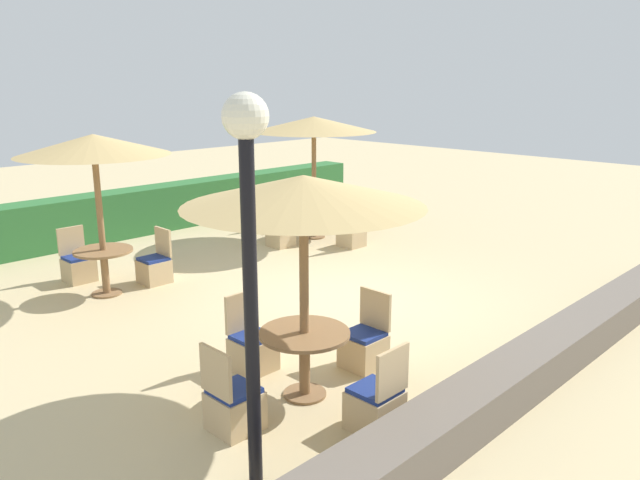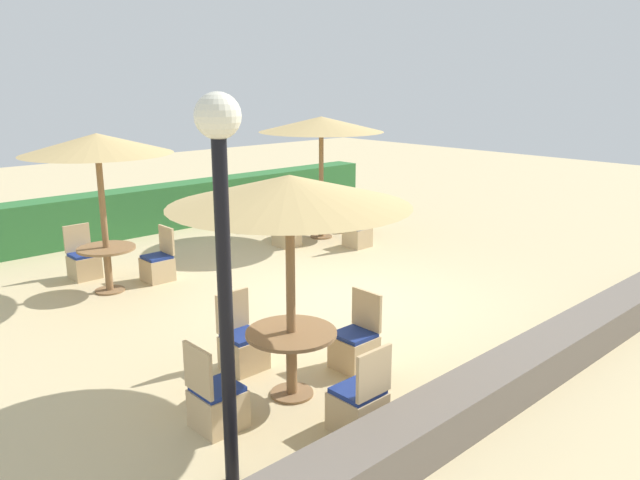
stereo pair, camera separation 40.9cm
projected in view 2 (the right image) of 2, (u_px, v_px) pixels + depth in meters
ground_plane at (346, 302)px, 9.79m from camera, size 40.00×40.00×0.00m
hedge_row at (147, 210)px, 14.18m from camera, size 13.00×0.70×1.02m
stone_border at (546, 356)px, 7.37m from camera, size 10.00×0.56×0.46m
lamp_post at (222, 219)px, 4.85m from camera, size 0.36×0.36×3.32m
parasol_back_right at (321, 125)px, 13.19m from camera, size 2.66×2.66×2.63m
round_table_back_right at (321, 211)px, 13.66m from camera, size 1.19×1.19×0.71m
patio_chair_back_right_north at (291, 218)px, 14.49m from camera, size 0.46×0.46×0.93m
patio_chair_back_right_south at (358, 235)px, 12.95m from camera, size 0.46×0.46×0.93m
patio_chair_back_right_west at (286, 234)px, 13.02m from camera, size 0.46×0.46×0.93m
patio_chair_back_right_east at (353, 218)px, 14.50m from camera, size 0.46×0.46×0.93m
parasol_back_left at (97, 145)px, 9.70m from camera, size 2.33×2.33×2.59m
round_table_back_left at (107, 258)px, 10.17m from camera, size 0.93×0.93×0.75m
patio_chair_back_left_north at (84, 263)px, 10.94m from camera, size 0.46×0.46×0.93m
patio_chair_back_left_east at (158, 266)px, 10.80m from camera, size 0.46×0.46×0.93m
parasol_front_left at (289, 192)px, 6.37m from camera, size 2.53×2.53×2.46m
round_table_front_left at (291, 346)px, 6.80m from camera, size 1.00×1.00×0.75m
patio_chair_front_left_north at (243, 348)px, 7.52m from camera, size 0.46×0.46×0.93m
patio_chair_front_left_south at (359, 406)px, 6.17m from camera, size 0.46×0.46×0.93m
patio_chair_front_left_west at (217, 404)px, 6.22m from camera, size 0.46×0.46×0.93m
patio_chair_front_left_east at (355, 347)px, 7.54m from camera, size 0.46×0.46×0.93m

